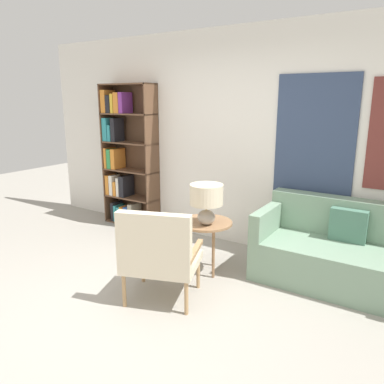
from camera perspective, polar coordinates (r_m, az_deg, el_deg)
ground_plane at (r=3.57m, az=-9.32°, el=-17.40°), size 14.00×14.00×0.00m
wall_back at (r=4.75m, az=7.19°, el=7.88°), size 6.40×0.08×2.70m
bookshelf at (r=5.65m, az=-10.26°, el=4.79°), size 0.86×0.30×2.06m
armchair at (r=3.43m, az=-5.16°, el=-9.14°), size 0.82×0.76×0.91m
couch at (r=4.16m, az=22.06°, el=-8.76°), size 1.70×0.84×0.83m
side_table at (r=4.04m, az=2.09°, el=-5.28°), size 0.57×0.57×0.58m
table_lamp at (r=3.85m, az=2.22°, el=-1.01°), size 0.34×0.34×0.43m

